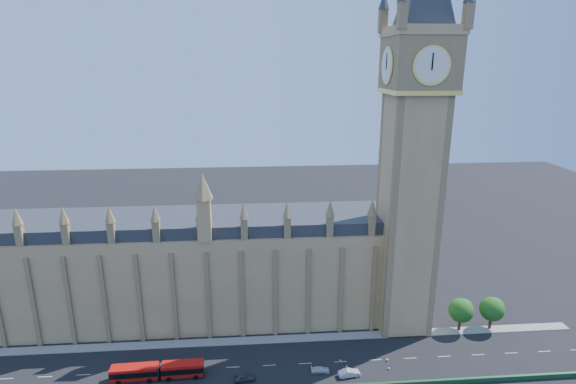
{
  "coord_description": "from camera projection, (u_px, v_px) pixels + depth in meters",
  "views": [
    {
      "loc": [
        1.45,
        -85.06,
        64.43
      ],
      "look_at": [
        8.94,
        10.0,
        37.06
      ],
      "focal_mm": 28.0,
      "sensor_mm": 36.0,
      "label": 1
    }
  ],
  "objects": [
    {
      "name": "ground",
      "position": [
        251.0,
        366.0,
        99.17
      ],
      "size": [
        400.0,
        400.0,
        0.0
      ],
      "primitive_type": "plane",
      "color": "black",
      "rests_on": "ground"
    },
    {
      "name": "palace_westminster",
      "position": [
        152.0,
        269.0,
        114.54
      ],
      "size": [
        120.0,
        20.0,
        28.0
      ],
      "color": "#AA8752",
      "rests_on": "ground"
    },
    {
      "name": "elizabeth_tower",
      "position": [
        416.0,
        109.0,
        100.4
      ],
      "size": [
        20.59,
        20.59,
        105.0
      ],
      "color": "#AA8752",
      "rests_on": "ground"
    },
    {
      "name": "kerb_north",
      "position": [
        251.0,
        340.0,
        108.26
      ],
      "size": [
        160.0,
        3.0,
        0.16
      ],
      "primitive_type": "cube",
      "color": "gray",
      "rests_on": "ground"
    },
    {
      "name": "tree_east_near",
      "position": [
        462.0,
        310.0,
        111.22
      ],
      "size": [
        6.0,
        6.0,
        8.5
      ],
      "color": "#382619",
      "rests_on": "ground"
    },
    {
      "name": "tree_east_far",
      "position": [
        493.0,
        308.0,
        111.83
      ],
      "size": [
        6.0,
        6.0,
        8.5
      ],
      "color": "#382619",
      "rests_on": "ground"
    },
    {
      "name": "red_bus",
      "position": [
        158.0,
        371.0,
        94.98
      ],
      "size": [
        19.35,
        3.62,
        3.28
      ],
      "rotation": [
        0.0,
        0.0,
        0.03
      ],
      "color": "red",
      "rests_on": "ground"
    },
    {
      "name": "car_grey",
      "position": [
        245.0,
        378.0,
        94.45
      ],
      "size": [
        4.46,
        2.15,
        1.47
      ],
      "primitive_type": "imported",
      "rotation": [
        0.0,
        0.0,
        1.67
      ],
      "color": "#3C3E43",
      "rests_on": "ground"
    },
    {
      "name": "car_silver",
      "position": [
        349.0,
        373.0,
        95.82
      ],
      "size": [
        4.89,
        2.25,
        1.55
      ],
      "primitive_type": "imported",
      "rotation": [
        0.0,
        0.0,
        1.7
      ],
      "color": "#B8BCC0",
      "rests_on": "ground"
    },
    {
      "name": "car_white",
      "position": [
        320.0,
        370.0,
        97.14
      ],
      "size": [
        4.1,
        1.8,
        1.17
      ],
      "primitive_type": "imported",
      "rotation": [
        0.0,
        0.0,
        1.53
      ],
      "color": "silver",
      "rests_on": "ground"
    },
    {
      "name": "cone_a",
      "position": [
        389.0,
        368.0,
        97.95
      ],
      "size": [
        0.55,
        0.55,
        0.67
      ],
      "rotation": [
        0.0,
        0.0,
        0.4
      ],
      "color": "black",
      "rests_on": "ground"
    },
    {
      "name": "cone_b",
      "position": [
        340.0,
        361.0,
        100.4
      ],
      "size": [
        0.62,
        0.62,
        0.78
      ],
      "rotation": [
        0.0,
        0.0,
        0.31
      ],
      "color": "black",
      "rests_on": "ground"
    },
    {
      "name": "cone_c",
      "position": [
        347.0,
        367.0,
        98.41
      ],
      "size": [
        0.55,
        0.55,
        0.74
      ],
      "rotation": [
        0.0,
        0.0,
        -0.21
      ],
      "color": "black",
      "rests_on": "ground"
    },
    {
      "name": "cone_d",
      "position": [
        387.0,
        360.0,
        100.73
      ],
      "size": [
        0.53,
        0.53,
        0.76
      ],
      "rotation": [
        0.0,
        0.0,
        -0.12
      ],
      "color": "black",
      "rests_on": "ground"
    }
  ]
}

